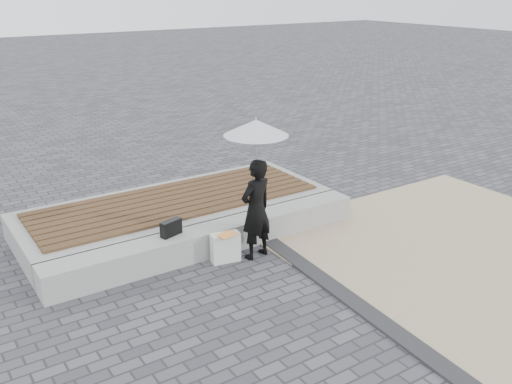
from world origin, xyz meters
TOP-DOWN VIEW (x-y plane):
  - ground at (0.00, 0.00)m, footprint 80.00×80.00m
  - terrazzo_zone at (3.20, -0.50)m, footprint 5.00×5.00m
  - edging_band at (0.75, -0.50)m, footprint 0.61×5.20m
  - seating_ledge at (0.00, 1.60)m, footprint 5.00×0.45m
  - timber_platform at (0.00, 2.80)m, footprint 5.00×2.00m
  - timber_decking at (0.00, 2.80)m, footprint 4.60×1.60m
  - woman at (0.44, 1.10)m, footprint 0.60×0.45m
  - parasol at (0.44, 1.10)m, footprint 0.88×0.88m
  - handbag at (-0.63, 1.65)m, footprint 0.34×0.20m
  - canvas_tote at (-0.01, 1.21)m, footprint 0.43×0.24m
  - magazine at (-0.01, 1.16)m, footprint 0.30×0.24m

SIDE VIEW (x-z plane):
  - ground at x=0.00m, z-range 0.00..0.00m
  - terrazzo_zone at x=3.20m, z-range 0.00..0.02m
  - edging_band at x=0.75m, z-range 0.00..0.04m
  - seating_ledge at x=0.00m, z-range 0.00..0.40m
  - timber_platform at x=0.00m, z-range 0.00..0.40m
  - canvas_tote at x=-0.01m, z-range 0.00..0.43m
  - timber_decking at x=0.00m, z-range 0.40..0.44m
  - magazine at x=-0.01m, z-range 0.43..0.44m
  - handbag at x=-0.63m, z-range 0.40..0.63m
  - woman at x=0.44m, z-range 0.00..1.48m
  - parasol at x=0.44m, z-range 1.36..2.49m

